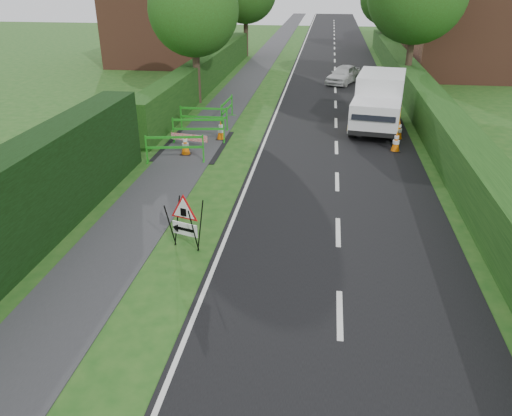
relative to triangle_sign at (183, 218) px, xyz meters
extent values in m
plane|color=#1B4D16|center=(1.24, -3.14, -0.85)|extent=(120.00, 120.00, 0.00)
cube|color=black|center=(3.74, 31.86, -0.84)|extent=(6.00, 90.00, 0.02)
cube|color=#2D2D30|center=(-1.76, 31.86, -0.84)|extent=(2.00, 90.00, 0.02)
cube|color=#14380F|center=(-3.76, 18.86, -0.85)|extent=(1.00, 24.00, 1.80)
cube|color=#14380F|center=(7.74, 12.86, -0.85)|extent=(1.20, 50.00, 1.50)
cube|color=brown|center=(-8.76, 26.86, 1.90)|extent=(7.00, 7.00, 5.50)
cube|color=brown|center=(12.24, 24.86, 1.90)|extent=(7.00, 7.00, 5.50)
cube|color=brown|center=(13.24, 38.86, 1.90)|extent=(7.00, 7.00, 5.50)
cylinder|color=#2D2116|center=(-3.36, 14.86, 0.46)|extent=(0.36, 0.36, 2.62)
sphere|color=#244111|center=(-3.36, 14.86, 3.65)|extent=(4.40, 4.40, 4.40)
cylinder|color=#2D2116|center=(7.64, 18.86, 0.64)|extent=(0.36, 0.36, 2.97)
cylinder|color=#2D2116|center=(-3.36, 30.86, 0.55)|extent=(0.36, 0.36, 2.80)
cylinder|color=#2D2116|center=(7.64, 34.86, 0.38)|extent=(0.36, 0.36, 2.45)
cylinder|color=black|center=(-0.32, -0.04, -0.22)|extent=(0.14, 0.37, 1.22)
cylinder|color=black|center=(-0.23, 0.25, -0.22)|extent=(0.14, 0.37, 1.22)
cylinder|color=black|center=(0.31, -0.24, -0.22)|extent=(0.14, 0.37, 1.22)
cylinder|color=black|center=(0.40, 0.06, -0.22)|extent=(0.14, 0.37, 1.22)
cube|color=white|center=(0.04, -0.01, -0.30)|extent=(0.66, 0.22, 0.33)
cube|color=black|center=(0.03, -0.03, -0.30)|extent=(0.47, 0.16, 0.08)
cone|color=black|center=(-0.22, 0.05, -0.30)|extent=(0.21, 0.23, 0.20)
cube|color=black|center=(0.03, -0.04, 0.16)|extent=(0.15, 0.06, 0.20)
cube|color=silver|center=(5.58, 12.10, 0.46)|extent=(2.34, 3.31, 1.83)
cube|color=silver|center=(5.23, 9.80, 0.11)|extent=(2.18, 2.24, 1.12)
cube|color=black|center=(5.08, 8.87, 0.38)|extent=(1.68, 0.47, 0.51)
cube|color=#DDAA0B|center=(4.49, 11.37, -0.26)|extent=(0.73, 4.64, 0.23)
cube|color=#DDAA0B|center=(6.39, 11.07, -0.26)|extent=(0.73, 4.64, 0.23)
cube|color=black|center=(5.08, 8.88, -0.39)|extent=(1.86, 0.40, 0.19)
cylinder|color=black|center=(4.37, 9.89, -0.47)|extent=(0.34, 0.79, 0.76)
cylinder|color=black|center=(6.06, 9.63, -0.47)|extent=(0.34, 0.79, 0.76)
cylinder|color=black|center=(4.84, 12.91, -0.47)|extent=(0.34, 0.79, 0.76)
cylinder|color=black|center=(6.53, 12.65, -0.47)|extent=(0.34, 0.79, 0.76)
cube|color=black|center=(5.94, 8.23, -0.83)|extent=(0.38, 0.38, 0.04)
cone|color=orange|center=(5.94, 8.23, -0.43)|extent=(0.32, 0.32, 0.75)
cylinder|color=white|center=(5.94, 8.23, -0.47)|extent=(0.25, 0.25, 0.14)
cylinder|color=white|center=(5.94, 8.23, -0.28)|extent=(0.17, 0.17, 0.10)
cube|color=black|center=(6.22, 9.81, -0.83)|extent=(0.38, 0.38, 0.04)
cone|color=orange|center=(6.22, 9.81, -0.43)|extent=(0.32, 0.32, 0.75)
cylinder|color=white|center=(6.22, 9.81, -0.47)|extent=(0.25, 0.25, 0.14)
cylinder|color=white|center=(6.22, 9.81, -0.28)|extent=(0.17, 0.17, 0.10)
cube|color=black|center=(6.36, 13.41, -0.83)|extent=(0.38, 0.38, 0.04)
cone|color=orange|center=(6.36, 13.41, -0.43)|extent=(0.32, 0.32, 0.75)
cylinder|color=white|center=(6.36, 13.41, -0.47)|extent=(0.25, 0.25, 0.14)
cylinder|color=white|center=(6.36, 13.41, -0.28)|extent=(0.17, 0.17, 0.10)
cube|color=black|center=(-1.82, 6.78, -0.83)|extent=(0.38, 0.38, 0.04)
cone|color=orange|center=(-1.82, 6.78, -0.43)|extent=(0.32, 0.32, 0.75)
cylinder|color=white|center=(-1.82, 6.78, -0.47)|extent=(0.25, 0.25, 0.14)
cylinder|color=white|center=(-1.82, 6.78, -0.28)|extent=(0.17, 0.17, 0.10)
cube|color=black|center=(-0.89, 8.79, -0.83)|extent=(0.38, 0.38, 0.04)
cone|color=orange|center=(-0.89, 8.79, -0.43)|extent=(0.32, 0.32, 0.75)
cylinder|color=white|center=(-0.89, 8.79, -0.47)|extent=(0.25, 0.25, 0.14)
cylinder|color=white|center=(-0.89, 8.79, -0.28)|extent=(0.17, 0.17, 0.10)
cube|color=#1A8618|center=(-2.95, 5.78, -0.35)|extent=(0.06, 0.06, 1.00)
cube|color=#1A8618|center=(-0.98, 6.14, -0.35)|extent=(0.06, 0.06, 1.00)
cube|color=#1A8618|center=(-1.97, 5.96, 0.07)|extent=(1.98, 0.41, 0.08)
cube|color=#1A8618|center=(-1.97, 5.96, -0.30)|extent=(1.98, 0.41, 0.08)
cube|color=#1A8618|center=(-2.95, 5.78, -0.83)|extent=(0.12, 0.36, 0.04)
cube|color=#1A8618|center=(-0.98, 6.14, -0.83)|extent=(0.12, 0.36, 0.04)
cube|color=#1A8618|center=(-2.68, 8.17, -0.35)|extent=(0.06, 0.06, 1.00)
cube|color=#1A8618|center=(-0.70, 8.45, -0.35)|extent=(0.06, 0.06, 1.00)
cube|color=#1A8618|center=(-1.69, 8.31, 0.07)|extent=(1.99, 0.33, 0.08)
cube|color=#1A8618|center=(-1.69, 8.31, -0.30)|extent=(1.99, 0.33, 0.08)
cube|color=#1A8618|center=(-2.68, 8.17, -0.83)|extent=(0.11, 0.35, 0.04)
cube|color=#1A8618|center=(-0.70, 8.45, -0.83)|extent=(0.11, 0.35, 0.04)
cube|color=#1A8618|center=(-2.89, 10.06, -0.35)|extent=(0.05, 0.05, 1.00)
cube|color=#1A8618|center=(-0.89, 10.10, -0.35)|extent=(0.05, 0.05, 1.00)
cube|color=#1A8618|center=(-1.89, 10.08, 0.07)|extent=(2.00, 0.08, 0.08)
cube|color=#1A8618|center=(-1.89, 10.08, -0.30)|extent=(2.00, 0.08, 0.08)
cube|color=#1A8618|center=(-2.89, 10.06, -0.83)|extent=(0.07, 0.35, 0.04)
cube|color=#1A8618|center=(-0.89, 10.10, -0.83)|extent=(0.07, 0.35, 0.04)
cube|color=#1A8618|center=(-1.21, 10.51, -0.35)|extent=(0.05, 0.05, 1.00)
cube|color=#1A8618|center=(-1.12, 12.51, -0.35)|extent=(0.05, 0.05, 1.00)
cube|color=#1A8618|center=(-1.16, 11.51, 0.07)|extent=(0.14, 2.00, 0.08)
cube|color=#1A8618|center=(-1.16, 11.51, -0.30)|extent=(0.14, 2.00, 0.08)
cube|color=#1A8618|center=(-1.21, 10.51, -0.83)|extent=(0.35, 0.08, 0.04)
cube|color=#1A8618|center=(-1.12, 12.51, -0.83)|extent=(0.35, 0.08, 0.04)
cube|color=red|center=(-1.86, 7.47, -0.85)|extent=(1.48, 0.31, 0.25)
imported|color=silver|center=(4.21, 20.88, -0.31)|extent=(2.41, 3.44, 1.09)
camera|label=1|loc=(3.21, -10.32, 5.32)|focal=35.00mm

